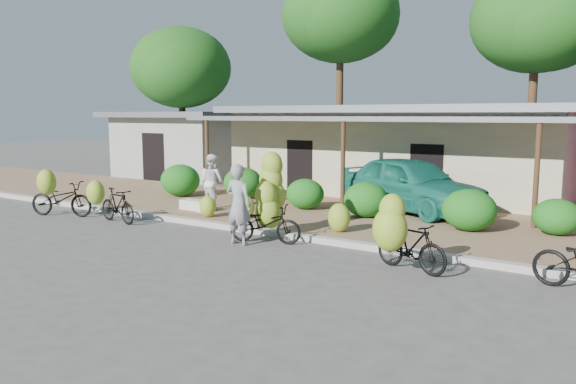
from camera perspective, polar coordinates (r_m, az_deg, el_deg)
name	(u,v)px	position (r m, az deg, el deg)	size (l,w,h in m)	color
ground	(214,251)	(12.78, -7.54, -5.93)	(100.00, 100.00, 0.00)	#4F4C4A
sidewalk	(325,215)	(16.77, 3.76, -2.35)	(60.00, 6.00, 0.12)	#94744F
curb	(266,232)	(14.29, -2.26, -4.08)	(60.00, 0.25, 0.15)	#A8A399
shop_main	(403,149)	(21.89, 11.58, 4.29)	(13.00, 8.50, 3.35)	beige
shop_grey	(191,144)	(27.98, -9.81, 4.87)	(7.00, 6.00, 3.15)	#A0A09B
tree_back_left	(180,66)	(31.45, -10.92, 12.45)	(5.46, 5.36, 7.65)	#4C2F1E
tree_far_center	(338,14)	(29.40, 5.13, 17.59)	(5.91, 5.85, 10.24)	#4C2F1E
tree_center_right	(533,19)	(26.69, 23.60, 15.79)	(5.48, 5.39, 9.05)	#4C2F1E
hedge_0	(180,180)	(20.48, -10.88, 1.18)	(1.47, 1.32, 1.15)	#125014
hedge_1	(243,183)	(19.62, -4.60, 0.94)	(1.41, 1.27, 1.10)	#125014
hedge_2	(305,194)	(17.40, 1.76, -0.19)	(1.21, 1.09, 0.94)	#125014
hedge_3	(366,200)	(16.16, 7.91, -0.77)	(1.29, 1.16, 1.01)	#125014
hedge_4	(469,210)	(14.84, 17.93, -1.75)	(1.36, 1.22, 1.06)	#125014
hedge_5	(557,217)	(15.13, 25.65, -2.29)	(1.14, 1.03, 0.89)	#125014
bike_far_left	(60,197)	(18.05, -22.19, -0.44)	(2.12, 1.54, 1.48)	black
bike_left	(113,203)	(16.45, -17.31, -1.09)	(1.67, 1.21, 1.26)	black
bike_center	(268,207)	(13.51, -2.04, -1.57)	(1.87, 1.35, 2.14)	black
bike_right	(404,238)	(10.99, 11.66, -4.59)	(1.72, 1.36, 1.59)	black
loose_banana_a	(208,207)	(16.18, -8.16, -1.47)	(0.49, 0.42, 0.61)	#8EA82A
loose_banana_b	(246,207)	(15.94, -4.24, -1.53)	(0.50, 0.43, 0.63)	#8EA82A
loose_banana_c	(339,218)	(14.06, 5.21, -2.60)	(0.58, 0.49, 0.73)	#8EA82A
sack_near	(194,205)	(17.56, -9.56, -1.28)	(0.85, 0.40, 0.30)	beige
sack_far	(201,206)	(17.31, -8.88, -1.43)	(0.75, 0.38, 0.28)	beige
vendor	(239,204)	(13.14, -5.04, -1.27)	(0.69, 0.46, 1.90)	gray
bystander	(212,182)	(17.51, -7.71, 1.06)	(0.83, 0.65, 1.71)	white
teal_van	(410,184)	(17.31, 12.33, 0.81)	(1.98, 4.92, 1.68)	#186D5A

